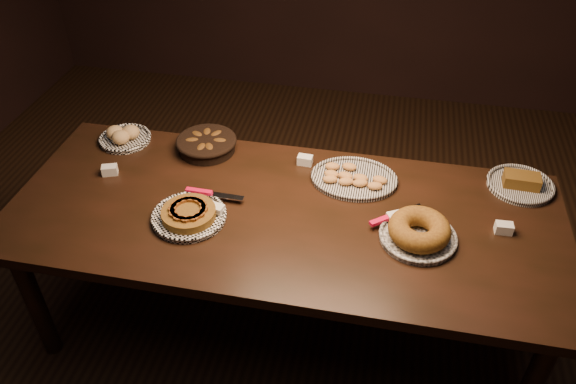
% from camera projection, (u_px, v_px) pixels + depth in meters
% --- Properties ---
extents(ground, '(5.00, 5.00, 0.00)m').
position_uv_depth(ground, '(284.00, 322.00, 2.89)').
color(ground, black).
rests_on(ground, ground).
extents(buffet_table, '(2.40, 1.00, 0.75)m').
position_uv_depth(buffet_table, '(284.00, 224.00, 2.47)').
color(buffet_table, black).
rests_on(buffet_table, ground).
extents(apple_tart_plate, '(0.36, 0.33, 0.06)m').
position_uv_depth(apple_tart_plate, '(189.00, 214.00, 2.37)').
color(apple_tart_plate, white).
rests_on(apple_tart_plate, buffet_table).
extents(madeleine_platter, '(0.39, 0.32, 0.05)m').
position_uv_depth(madeleine_platter, '(353.00, 178.00, 2.58)').
color(madeleine_platter, black).
rests_on(madeleine_platter, buffet_table).
extents(bundt_cake_plate, '(0.36, 0.36, 0.10)m').
position_uv_depth(bundt_cake_plate, '(419.00, 232.00, 2.26)').
color(bundt_cake_plate, black).
rests_on(bundt_cake_plate, buffet_table).
extents(croissant_basket, '(0.30, 0.30, 0.07)m').
position_uv_depth(croissant_basket, '(207.00, 143.00, 2.76)').
color(croissant_basket, black).
rests_on(croissant_basket, buffet_table).
extents(bread_roll_plate, '(0.26, 0.26, 0.08)m').
position_uv_depth(bread_roll_plate, '(124.00, 136.00, 2.83)').
color(bread_roll_plate, white).
rests_on(bread_roll_plate, buffet_table).
extents(loaf_plate, '(0.30, 0.30, 0.07)m').
position_uv_depth(loaf_plate, '(521.00, 183.00, 2.54)').
color(loaf_plate, black).
rests_on(loaf_plate, buffet_table).
extents(tent_cards, '(1.84, 0.49, 0.04)m').
position_uv_depth(tent_cards, '(301.00, 195.00, 2.47)').
color(tent_cards, white).
rests_on(tent_cards, buffet_table).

